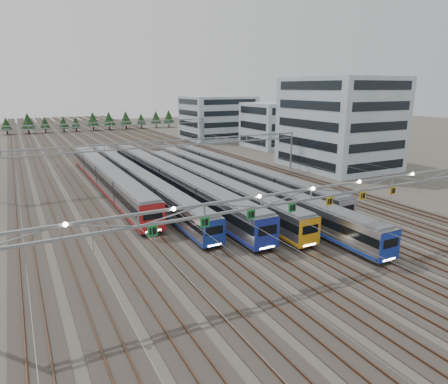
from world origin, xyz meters
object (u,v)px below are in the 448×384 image
train_e (229,180)px  gantry_far (112,127)px  train_c (169,179)px  depot_bldg_south (339,123)px  train_f (238,172)px  gantry_near (311,196)px  train_d (207,184)px  depot_bldg_mid (273,125)px  gantry_mid (167,149)px  train_a (106,176)px  train_b (134,177)px  depot_bldg_north (218,118)px

train_e → gantry_far: (-6.75, 56.14, 4.32)m
train_c → depot_bldg_south: (40.46, 3.36, 7.35)m
train_f → gantry_near: 36.13m
train_c → train_d: (4.50, -5.56, -0.17)m
gantry_far → train_f: bearing=-77.6°
train_e → depot_bldg_mid: (36.56, 40.37, 4.35)m
train_d → train_e: size_ratio=0.77×
gantry_mid → gantry_far: (0.00, 45.00, 0.00)m
train_a → train_e: bearing=-32.5°
train_d → train_e: 4.59m
train_b → gantry_near: gantry_near is taller
train_a → train_f: 23.42m
train_f → gantry_mid: (-11.25, 6.17, 4.30)m
depot_bldg_south → train_b: bearing=177.8°
gantry_far → train_b: bearing=-98.3°
train_d → gantry_mid: size_ratio=0.91×
train_a → train_d: bearing=-42.4°
train_a → gantry_far: size_ratio=0.93×
gantry_near → gantry_far: size_ratio=1.00×
train_a → train_e: size_ratio=0.79×
train_e → train_f: 6.70m
train_d → depot_bldg_south: (35.96, 8.92, 7.53)m
depot_bldg_south → train_e: bearing=-165.7°
gantry_mid → depot_bldg_south: (38.21, -3.09, 3.25)m
gantry_near → depot_bldg_mid: size_ratio=3.52×
train_d → train_e: train_d is taller
train_b → train_d: size_ratio=1.23×
depot_bldg_mid → train_b: bearing=-148.5°
gantry_mid → depot_bldg_north: 66.67m
gantry_mid → depot_bldg_mid: size_ratio=3.52×
train_c → train_f: train_c is taller
train_f → train_c: bearing=-178.8°
gantry_mid → train_e: bearing=-58.8°
gantry_near → gantry_far: 85.12m
train_c → depot_bldg_north: 73.43m
train_c → gantry_far: 51.67m
train_c → depot_bldg_mid: bearing=38.1°
train_b → gantry_near: size_ratio=1.12×
gantry_far → train_a: bearing=-104.1°
train_a → train_c: 11.27m
train_e → gantry_mid: size_ratio=1.17×
depot_bldg_south → train_c: bearing=-175.3°
train_b → depot_bldg_mid: (50.06, 30.63, 4.40)m
gantry_far → depot_bldg_mid: depot_bldg_mid is taller
gantry_mid → depot_bldg_south: size_ratio=2.56×
depot_bldg_south → gantry_near: bearing=-135.9°
depot_bldg_mid → depot_bldg_north: depot_bldg_north is taller
train_e → depot_bldg_mid: 54.63m
train_e → depot_bldg_mid: depot_bldg_mid is taller
train_d → depot_bldg_mid: bearing=45.1°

